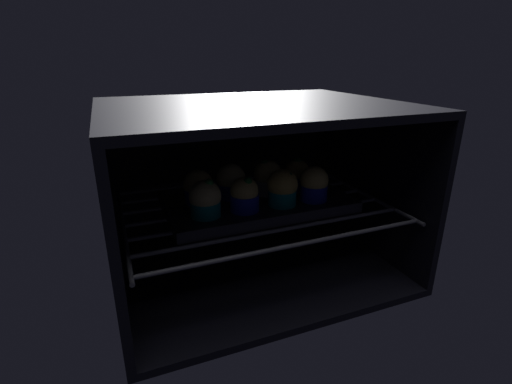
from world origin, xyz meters
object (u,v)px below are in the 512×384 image
muffin_row1_col1 (231,182)px  muffin_row1_col2 (268,178)px  muffin_row0_col3 (314,184)px  baking_tray (256,203)px  muffin_row0_col2 (282,188)px  muffin_row0_col1 (245,195)px  muffin_row1_col3 (297,175)px  muffin_row0_col0 (205,200)px  muffin_row1_col0 (198,188)px

muffin_row1_col1 → muffin_row1_col2: bearing=-5.0°
muffin_row0_col3 → muffin_row1_col1: same height
baking_tray → muffin_row0_col3: size_ratio=5.10×
baking_tray → muffin_row1_col1: bearing=133.9°
muffin_row0_col3 → muffin_row0_col2: bearing=-179.5°
muffin_row0_col1 → muffin_row0_col2: (8.25, -0.04, 0.41)cm
muffin_row0_col3 → muffin_row1_col3: same height
muffin_row0_col2 → muffin_row0_col3: bearing=0.5°
muffin_row0_col2 → muffin_row1_col1: size_ratio=1.02×
muffin_row1_col1 → muffin_row0_col0: bearing=-134.4°
baking_tray → muffin_row1_col3: 12.63cm
muffin_row0_col1 → muffin_row1_col0: 10.67cm
muffin_row1_col2 → muffin_row1_col3: size_ratio=1.04×
muffin_row1_col1 → muffin_row1_col3: bearing=-2.9°
muffin_row0_col1 → muffin_row1_col0: muffin_row0_col1 is taller
baking_tray → muffin_row0_col2: muffin_row0_col2 is taller
muffin_row1_col0 → muffin_row1_col3: muffin_row1_col3 is taller
muffin_row0_col1 → muffin_row1_col3: bearing=25.5°
muffin_row0_col0 → muffin_row1_col1: size_ratio=1.02×
muffin_row0_col3 → muffin_row1_col1: 17.75cm
baking_tray → muffin_row1_col1: (-4.10, 4.26, 4.00)cm
baking_tray → muffin_row0_col1: muffin_row0_col1 is taller
baking_tray → muffin_row0_col3: 12.93cm
baking_tray → muffin_row1_col0: size_ratio=5.34×
baking_tray → muffin_row0_col1: (-4.02, -3.92, 3.73)cm
muffin_row0_col2 → muffin_row1_col3: 10.40cm
muffin_row1_col3 → muffin_row1_col1: bearing=177.1°
muffin_row0_col3 → muffin_row1_col2: (-7.47, 7.43, 0.19)cm
muffin_row0_col0 → muffin_row1_col1: muffin_row0_col0 is taller
muffin_row1_col3 → muffin_row0_col1: bearing=-154.5°
muffin_row0_col0 → muffin_row1_col2: muffin_row1_col2 is taller
muffin_row1_col3 → muffin_row0_col3: bearing=-88.7°
muffin_row0_col2 → muffin_row1_col1: bearing=135.4°
muffin_row0_col1 → muffin_row1_col2: muffin_row1_col2 is taller
muffin_row1_col2 → muffin_row0_col0: bearing=-155.8°
muffin_row1_col1 → muffin_row1_col0: bearing=-175.8°
muffin_row0_col3 → muffin_row1_col3: size_ratio=0.99×
muffin_row1_col1 → muffin_row1_col3: size_ratio=0.99×
muffin_row0_col0 → muffin_row1_col1: 11.12cm
muffin_row0_col1 → muffin_row1_col2: size_ratio=0.94×
muffin_row0_col1 → muffin_row1_col1: 8.19cm
muffin_row0_col2 → muffin_row0_col3: size_ratio=1.02×
muffin_row0_col0 → muffin_row1_col0: muffin_row0_col0 is taller
muffin_row0_col0 → muffin_row0_col3: 23.54cm
baking_tray → muffin_row0_col1: bearing=-135.7°
muffin_row1_col2 → muffin_row1_col1: bearing=175.0°
muffin_row0_col2 → muffin_row1_col3: (7.27, 7.44, -0.24)cm
muffin_row1_col2 → muffin_row1_col3: muffin_row1_col2 is taller
muffin_row0_col3 → muffin_row0_col1: bearing=-179.9°
baking_tray → muffin_row1_col2: size_ratio=4.86×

